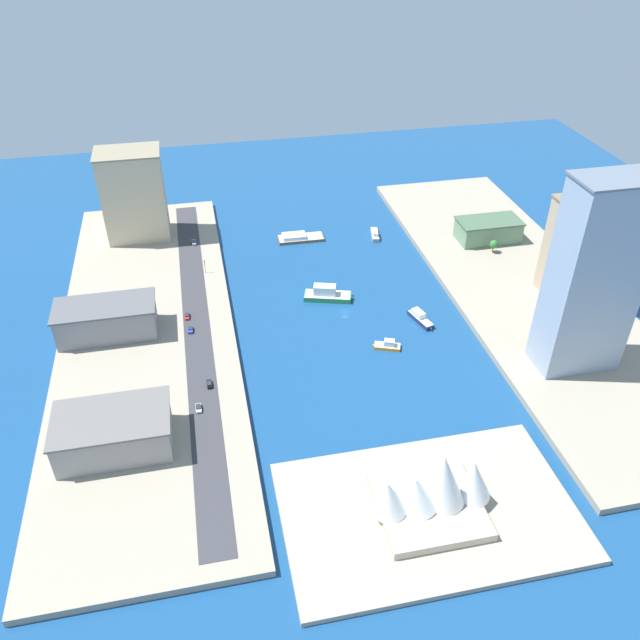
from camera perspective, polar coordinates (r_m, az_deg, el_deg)
The scene contains 24 objects.
ground_plane at distance 279.88m, azimuth 2.23°, elevation 0.71°, with size 440.00×440.00×0.00m, color navy.
quay_west at distance 307.65m, azimuth 17.59°, elevation 2.72°, with size 70.00×240.00×2.74m, color #9E937F.
quay_east at distance 274.19m, azimuth -15.02°, elevation -1.13°, with size 70.00×240.00×2.74m, color #9E937F.
peninsula_point at distance 203.26m, azimuth 9.55°, elevation -16.37°, with size 87.35×54.21×2.00m, color #A89E89.
road_strip at distance 272.22m, azimuth -10.88°, elevation -0.39°, with size 10.77×228.00×0.15m, color #38383D.
yacht_sleek_gray at distance 339.98m, azimuth 4.89°, elevation 7.61°, with size 5.96×15.17×3.80m.
water_taxi_orange at distance 259.82m, azimuth 6.02°, elevation -2.24°, with size 11.64×7.77×3.90m.
barge_flat_brown at distance 335.78m, azimuth -1.91°, elevation 7.32°, with size 24.62×9.33×3.28m.
ferry_green_doubledeck at distance 287.19m, azimuth 0.63°, elevation 2.30°, with size 22.98×13.30×6.78m.
patrol_launch_navy at distance 276.53m, azimuth 8.88°, elevation 0.18°, with size 7.81×15.93×4.25m.
office_block_beige at distance 337.92m, azimuth -16.18°, elevation 10.62°, with size 31.27×22.02×44.87m.
terminal_long_green at distance 339.03m, azimuth 14.68°, elevation 7.74°, with size 31.70×16.64×10.81m.
tower_tall_glass at distance 246.20m, azimuth 23.16°, elevation 3.48°, with size 31.08×17.23×75.39m.
warehouse_low_gray at distance 272.53m, azimuth -18.39°, elevation 0.07°, with size 39.92×19.42×13.74m.
apartment_midrise_tan at distance 295.62m, azimuth 21.98°, elevation 5.64°, with size 22.37×24.79×44.11m.
carpark_squat_concrete at distance 221.22m, azimuth -17.82°, elevation -9.40°, with size 37.34×23.43×13.10m.
hatchback_blue at distance 268.29m, azimuth -11.42°, elevation -0.83°, with size 2.18×4.41×1.58m.
van_white at distance 231.14m, azimuth -10.72°, elevation -7.67°, with size 2.09×4.46×1.49m.
pickup_red at distance 276.74m, azimuth -11.70°, elevation 0.36°, with size 2.02×4.84×1.48m.
sedan_silver at distance 332.11m, azimuth -11.11°, elevation 6.77°, with size 2.16×5.03×1.57m.
suv_black at distance 240.06m, azimuth -9.78°, elevation -5.61°, with size 1.94×4.50×1.49m.
traffic_light_waterfront at distance 304.87m, azimuth -10.19°, elevation 4.87°, with size 0.36×0.36×6.50m.
opera_landmark at distance 196.51m, azimuth 9.95°, elevation -14.71°, with size 37.36×29.45×22.34m.
park_tree_cluster at distance 340.92m, azimuth 15.25°, elevation 7.84°, with size 16.84×23.11×9.13m.
Camera 1 is at (58.12, 222.86, 159.03)m, focal length 36.10 mm.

